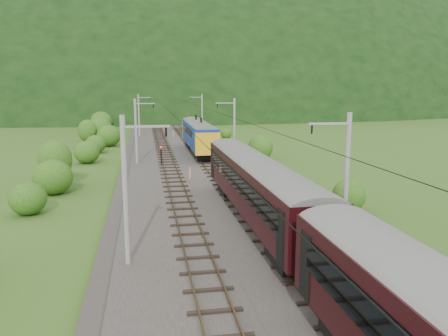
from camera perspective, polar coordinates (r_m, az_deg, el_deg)
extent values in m
plane|color=#365A1C|center=(25.30, 2.13, -12.01)|extent=(600.00, 600.00, 0.00)
cube|color=#38332D|center=(34.55, -1.43, -5.51)|extent=(14.00, 220.00, 0.30)
cube|color=#533823|center=(34.13, -6.63, -5.17)|extent=(0.08, 220.00, 0.15)
cube|color=#533823|center=(34.24, -4.23, -5.08)|extent=(0.08, 220.00, 0.15)
cube|color=black|center=(34.22, -5.43, -5.34)|extent=(2.40, 220.00, 0.12)
cube|color=#533823|center=(34.74, 1.32, -4.82)|extent=(0.08, 220.00, 0.15)
cube|color=#533823|center=(35.05, 3.62, -4.71)|extent=(0.08, 220.00, 0.15)
cube|color=black|center=(34.92, 2.47, -4.98)|extent=(2.40, 220.00, 0.12)
cylinder|color=gray|center=(23.47, -12.77, -3.02)|extent=(0.28, 0.28, 8.00)
cube|color=gray|center=(22.90, -10.10, 5.37)|extent=(2.40, 0.12, 0.12)
cylinder|color=black|center=(22.95, -7.58, 4.70)|extent=(0.10, 0.10, 0.50)
cylinder|color=gray|center=(55.09, -11.43, 4.71)|extent=(0.28, 0.28, 8.00)
cube|color=gray|center=(54.85, -10.29, 8.29)|extent=(2.40, 0.12, 0.12)
cylinder|color=black|center=(54.87, -9.23, 8.01)|extent=(0.10, 0.10, 0.50)
cylinder|color=gray|center=(86.99, -11.06, 6.79)|extent=(0.28, 0.28, 8.00)
cube|color=gray|center=(86.83, -10.34, 9.06)|extent=(2.40, 0.12, 0.12)
cylinder|color=black|center=(86.85, -9.67, 8.88)|extent=(0.10, 0.10, 0.50)
cylinder|color=gray|center=(118.94, -10.89, 7.75)|extent=(0.28, 0.28, 8.00)
cube|color=gray|center=(118.83, -10.36, 9.41)|extent=(2.40, 0.12, 0.12)
cylinder|color=black|center=(118.84, -9.87, 9.28)|extent=(0.10, 0.10, 0.50)
cylinder|color=gray|center=(150.91, -10.79, 8.31)|extent=(0.28, 0.28, 8.00)
cube|color=gray|center=(150.82, -10.38, 9.61)|extent=(2.40, 0.12, 0.12)
cylinder|color=black|center=(150.83, -9.99, 9.51)|extent=(0.10, 0.10, 0.50)
cylinder|color=gray|center=(26.01, 15.67, -1.84)|extent=(0.28, 0.28, 8.00)
cube|color=gray|center=(25.01, 13.57, 5.67)|extent=(2.40, 0.12, 0.12)
cylinder|color=black|center=(24.65, 11.41, 4.98)|extent=(0.10, 0.10, 0.50)
cylinder|color=gray|center=(56.22, 1.36, 5.03)|extent=(0.28, 0.28, 8.00)
cube|color=gray|center=(55.76, 0.15, 8.49)|extent=(2.40, 0.12, 0.12)
cylinder|color=black|center=(55.60, -0.87, 8.17)|extent=(0.10, 0.10, 0.50)
cylinder|color=gray|center=(87.70, -2.88, 7.00)|extent=(0.28, 0.28, 8.00)
cube|color=gray|center=(87.41, -3.69, 9.21)|extent=(2.40, 0.12, 0.12)
cylinder|color=black|center=(87.31, -4.35, 9.00)|extent=(0.10, 0.10, 0.50)
cylinder|color=gray|center=(119.47, -4.88, 7.92)|extent=(0.28, 0.28, 8.00)
cube|color=gray|center=(119.25, -5.49, 9.54)|extent=(2.40, 0.12, 0.12)
cylinder|color=black|center=(119.18, -5.97, 9.38)|extent=(0.10, 0.10, 0.50)
cylinder|color=gray|center=(151.33, -6.05, 8.44)|extent=(0.28, 0.28, 8.00)
cube|color=gray|center=(151.16, -6.53, 9.72)|extent=(2.40, 0.12, 0.12)
cylinder|color=black|center=(151.10, -6.91, 9.60)|extent=(0.10, 0.10, 0.50)
cylinder|color=black|center=(33.02, -5.63, 5.98)|extent=(0.03, 198.00, 0.03)
cylinder|color=black|center=(33.75, 2.57, 6.12)|extent=(0.03, 198.00, 0.03)
ellipsoid|color=black|center=(283.02, -9.32, 8.44)|extent=(504.00, 360.00, 244.00)
cube|color=black|center=(30.32, 4.25, -2.15)|extent=(3.00, 22.74, 3.10)
cylinder|color=slate|center=(30.05, 4.29, 0.44)|extent=(3.00, 22.62, 3.00)
cube|color=black|center=(29.91, 1.44, -1.58)|extent=(0.05, 20.01, 1.19)
cube|color=black|center=(30.66, 7.01, -1.35)|extent=(0.05, 20.01, 1.19)
cube|color=black|center=(23.62, 9.09, -11.11)|extent=(2.27, 3.31, 0.93)
cube|color=black|center=(38.33, 1.24, -2.52)|extent=(2.27, 3.31, 0.93)
cube|color=#133695|center=(62.43, -3.34, 4.41)|extent=(3.00, 18.60, 3.10)
cylinder|color=slate|center=(62.29, -3.35, 5.69)|extent=(3.00, 18.51, 3.00)
cube|color=black|center=(62.22, -4.74, 4.72)|extent=(0.05, 16.37, 1.19)
cube|color=black|center=(62.59, -1.96, 4.78)|extent=(0.05, 16.37, 1.19)
cube|color=black|center=(56.28, -2.51, 1.68)|extent=(2.27, 3.31, 0.93)
cube|color=black|center=(69.08, -3.98, 3.31)|extent=(2.27, 3.31, 0.93)
cube|color=yellow|center=(71.44, -4.23, 5.01)|extent=(3.06, 0.50, 2.79)
cube|color=yellow|center=(53.49, -2.15, 3.17)|extent=(3.06, 0.50, 2.79)
cube|color=black|center=(65.21, -3.68, 6.54)|extent=(0.08, 1.60, 0.93)
cylinder|color=red|center=(44.69, -4.47, -0.75)|extent=(0.14, 0.14, 1.34)
cylinder|color=red|center=(82.20, -6.63, 4.40)|extent=(0.15, 0.15, 1.42)
cylinder|color=black|center=(53.83, -8.20, 1.52)|extent=(0.15, 0.15, 2.11)
sphere|color=red|center=(53.67, -8.23, 2.68)|extent=(0.25, 0.25, 0.25)
ellipsoid|color=#295015|center=(36.73, -24.25, -3.67)|extent=(2.83, 2.83, 2.54)
ellipsoid|color=#295015|center=(42.71, -21.45, -1.13)|extent=(3.55, 3.55, 3.20)
ellipsoid|color=#295015|center=(50.97, -20.33, -0.15)|extent=(1.82, 1.82, 1.64)
ellipsoid|color=#295015|center=(58.71, -17.50, 1.98)|extent=(3.24, 3.24, 2.92)
ellipsoid|color=#295015|center=(67.47, -16.43, 3.00)|extent=(3.00, 3.00, 2.70)
ellipsoid|color=#295015|center=(74.62, -14.84, 4.10)|extent=(3.95, 3.95, 3.56)
ellipsoid|color=#295015|center=(85.37, -15.90, 4.99)|extent=(4.51, 4.51, 4.06)
ellipsoid|color=#295015|center=(91.63, -15.88, 4.86)|extent=(2.79, 2.79, 2.52)
ellipsoid|color=#295015|center=(102.61, -15.75, 5.92)|extent=(4.74, 4.74, 4.27)
ellipsoid|color=#295015|center=(110.76, -15.09, 5.83)|extent=(2.87, 2.87, 2.58)
ellipsoid|color=#295015|center=(119.38, -13.89, 6.07)|extent=(2.29, 2.29, 2.06)
cylinder|color=black|center=(46.02, -21.08, -0.74)|extent=(0.24, 0.24, 2.52)
ellipsoid|color=#295015|center=(45.77, -21.19, 1.02)|extent=(3.23, 3.23, 3.88)
cylinder|color=black|center=(75.48, -17.35, 3.60)|extent=(0.24, 0.24, 2.41)
ellipsoid|color=#295015|center=(75.33, -17.41, 4.64)|extent=(3.09, 3.09, 3.71)
ellipsoid|color=#295015|center=(35.65, 15.97, -3.71)|extent=(2.61, 2.61, 2.34)
ellipsoid|color=#295015|center=(58.79, 4.78, 2.51)|extent=(3.37, 3.37, 3.04)
ellipsoid|color=#295015|center=(82.77, 0.30, 4.46)|extent=(2.05, 2.05, 1.85)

